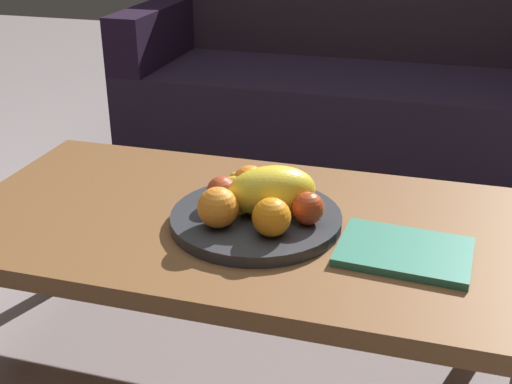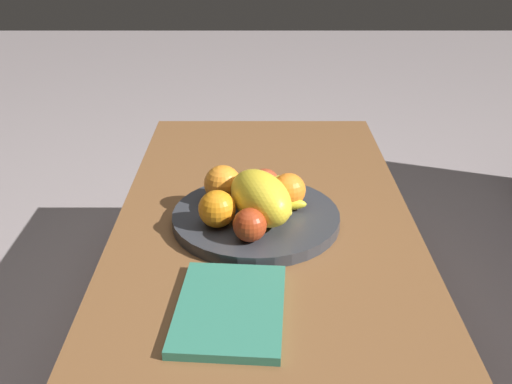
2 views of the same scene
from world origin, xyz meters
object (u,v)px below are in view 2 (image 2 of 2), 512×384
object	(u,v)px
orange_right	(217,209)
banana_bunch	(275,196)
orange_left	(289,190)
coffee_table	(265,229)
apple_front	(250,225)
magazine	(230,309)
fruit_bowl	(256,218)
orange_front	(223,184)
melon_large_front	(261,198)
apple_left	(264,183)

from	to	relation	value
orange_right	banana_bunch	world-z (taller)	orange_right
orange_left	orange_right	bearing A→B (deg)	-59.36
coffee_table	apple_front	distance (m)	0.19
coffee_table	magazine	world-z (taller)	magazine
apple_front	banana_bunch	xyz separation A→B (m)	(-0.14, 0.05, -0.01)
coffee_table	fruit_bowl	distance (m)	0.07
banana_bunch	magazine	distance (m)	0.35
orange_right	magazine	world-z (taller)	orange_right
orange_front	fruit_bowl	bearing A→B (deg)	51.80
banana_bunch	magazine	size ratio (longest dim) A/B	0.71
magazine	orange_front	bearing A→B (deg)	-171.33
orange_right	apple_front	bearing A→B (deg)	49.33
fruit_bowl	melon_large_front	xyz separation A→B (m)	(0.03, 0.01, 0.07)
orange_right	banana_bunch	xyz separation A→B (m)	(-0.08, 0.12, -0.01)
orange_right	magazine	distance (m)	0.26
coffee_table	apple_left	distance (m)	0.11
fruit_bowl	orange_front	xyz separation A→B (m)	(-0.06, -0.07, 0.05)
orange_front	magazine	bearing A→B (deg)	4.56
coffee_table	orange_left	distance (m)	0.11
melon_large_front	orange_right	size ratio (longest dim) A/B	2.37
apple_front	magazine	xyz separation A→B (m)	(0.20, -0.03, -0.05)
banana_bunch	magazine	xyz separation A→B (m)	(0.33, -0.09, -0.04)
fruit_bowl	apple_front	size ratio (longest dim) A/B	5.33
coffee_table	orange_left	xyz separation A→B (m)	(0.01, 0.05, 0.10)
orange_front	orange_left	world-z (taller)	orange_front
coffee_table	apple_left	size ratio (longest dim) A/B	18.83
melon_large_front	apple_front	bearing A→B (deg)	-14.98
orange_left	orange_right	distance (m)	0.17
magazine	apple_front	bearing A→B (deg)	174.98
orange_front	apple_left	bearing A→B (deg)	104.90
orange_right	banana_bunch	distance (m)	0.14
apple_front	magazine	world-z (taller)	apple_front
coffee_table	fruit_bowl	world-z (taller)	fruit_bowl
apple_front	magazine	size ratio (longest dim) A/B	0.27
melon_large_front	banana_bunch	bearing A→B (deg)	150.12
coffee_table	orange_left	world-z (taller)	orange_left
coffee_table	banana_bunch	size ratio (longest dim) A/B	6.89
orange_right	banana_bunch	bearing A→B (deg)	122.91
coffee_table	melon_large_front	size ratio (longest dim) A/B	6.66
apple_left	melon_large_front	bearing A→B (deg)	-4.23
coffee_table	fruit_bowl	size ratio (longest dim) A/B	3.40
orange_left	magazine	xyz separation A→B (m)	(0.34, -0.11, -0.05)
orange_right	apple_front	xyz separation A→B (m)	(0.06, 0.07, -0.00)
melon_large_front	magazine	world-z (taller)	melon_large_front
fruit_bowl	apple_left	size ratio (longest dim) A/B	5.54
apple_front	fruit_bowl	bearing A→B (deg)	173.80
melon_large_front	orange_front	distance (m)	0.12
melon_large_front	magazine	distance (m)	0.29
coffee_table	orange_front	xyz separation A→B (m)	(-0.02, -0.09, 0.11)
melon_large_front	magazine	xyz separation A→B (m)	(0.28, -0.05, -0.07)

